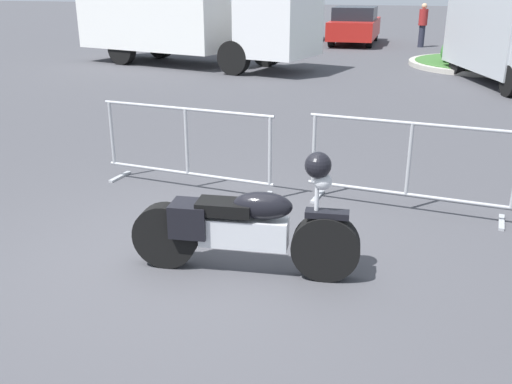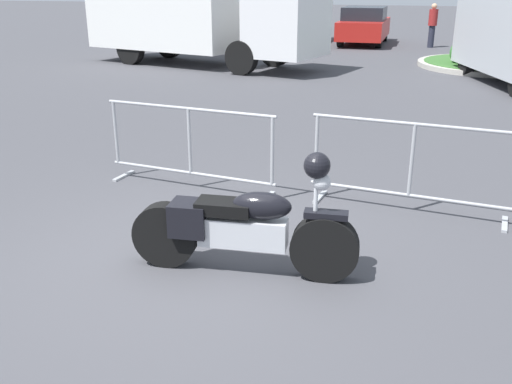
{
  "view_description": "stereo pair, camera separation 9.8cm",
  "coord_description": "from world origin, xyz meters",
  "px_view_note": "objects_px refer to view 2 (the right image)",
  "views": [
    {
      "loc": [
        1.97,
        -4.56,
        2.57
      ],
      "look_at": [
        0.55,
        0.37,
        0.65
      ],
      "focal_mm": 40.0,
      "sensor_mm": 36.0,
      "label": 1
    },
    {
      "loc": [
        2.07,
        -4.53,
        2.57
      ],
      "look_at": [
        0.55,
        0.37,
        0.65
      ],
      "focal_mm": 40.0,
      "sensor_mm": 36.0,
      "label": 2
    }
  ],
  "objects_px": {
    "crowd_barrier_near": "(190,147)",
    "crowd_barrier_far": "(411,166)",
    "pedestrian": "(433,24)",
    "parked_car_silver": "(299,24)",
    "box_truck": "(191,11)",
    "motorcycle": "(243,227)",
    "parked_car_green": "(177,24)",
    "parked_car_red": "(364,25)",
    "parked_car_tan": "(235,25)"
  },
  "relations": [
    {
      "from": "parked_car_green",
      "to": "parked_car_silver",
      "type": "relative_size",
      "value": 0.91
    },
    {
      "from": "box_truck",
      "to": "motorcycle",
      "type": "bearing_deg",
      "value": -50.88
    },
    {
      "from": "crowd_barrier_far",
      "to": "parked_car_red",
      "type": "height_order",
      "value": "parked_car_red"
    },
    {
      "from": "parked_car_silver",
      "to": "parked_car_red",
      "type": "distance_m",
      "value": 2.76
    },
    {
      "from": "crowd_barrier_near",
      "to": "crowd_barrier_far",
      "type": "xyz_separation_m",
      "value": [
        2.76,
        0.0,
        0.0
      ]
    },
    {
      "from": "crowd_barrier_near",
      "to": "parked_car_silver",
      "type": "bearing_deg",
      "value": 98.85
    },
    {
      "from": "motorcycle",
      "to": "crowd_barrier_near",
      "type": "xyz_separation_m",
      "value": [
        -1.38,
        1.98,
        0.1
      ]
    },
    {
      "from": "motorcycle",
      "to": "parked_car_tan",
      "type": "height_order",
      "value": "parked_car_tan"
    },
    {
      "from": "crowd_barrier_near",
      "to": "pedestrian",
      "type": "distance_m",
      "value": 18.21
    },
    {
      "from": "crowd_barrier_near",
      "to": "crowd_barrier_far",
      "type": "distance_m",
      "value": 2.76
    },
    {
      "from": "motorcycle",
      "to": "crowd_barrier_far",
      "type": "relative_size",
      "value": 0.89
    },
    {
      "from": "crowd_barrier_near",
      "to": "parked_car_silver",
      "type": "relative_size",
      "value": 0.54
    },
    {
      "from": "parked_car_green",
      "to": "parked_car_tan",
      "type": "xyz_separation_m",
      "value": [
        2.76,
        0.06,
        0.01
      ]
    },
    {
      "from": "box_truck",
      "to": "parked_car_red",
      "type": "distance_m",
      "value": 9.06
    },
    {
      "from": "parked_car_silver",
      "to": "parked_car_red",
      "type": "height_order",
      "value": "parked_car_red"
    },
    {
      "from": "parked_car_silver",
      "to": "parked_car_tan",
      "type": "bearing_deg",
      "value": 98.41
    },
    {
      "from": "motorcycle",
      "to": "crowd_barrier_near",
      "type": "distance_m",
      "value": 2.41
    },
    {
      "from": "motorcycle",
      "to": "pedestrian",
      "type": "height_order",
      "value": "pedestrian"
    },
    {
      "from": "motorcycle",
      "to": "crowd_barrier_far",
      "type": "distance_m",
      "value": 2.41
    },
    {
      "from": "motorcycle",
      "to": "parked_car_red",
      "type": "distance_m",
      "value": 20.57
    },
    {
      "from": "crowd_barrier_near",
      "to": "parked_car_red",
      "type": "bearing_deg",
      "value": 90.33
    },
    {
      "from": "parked_car_red",
      "to": "parked_car_silver",
      "type": "bearing_deg",
      "value": 91.13
    },
    {
      "from": "crowd_barrier_near",
      "to": "box_truck",
      "type": "xyz_separation_m",
      "value": [
        -4.54,
        10.68,
        1.08
      ]
    },
    {
      "from": "motorcycle",
      "to": "parked_car_green",
      "type": "bearing_deg",
      "value": 110.05
    },
    {
      "from": "crowd_barrier_far",
      "to": "parked_car_silver",
      "type": "xyz_separation_m",
      "value": [
        -5.63,
        18.45,
        0.2
      ]
    },
    {
      "from": "parked_car_silver",
      "to": "crowd_barrier_near",
      "type": "bearing_deg",
      "value": -171.92
    },
    {
      "from": "crowd_barrier_far",
      "to": "crowd_barrier_near",
      "type": "bearing_deg",
      "value": 180.0
    },
    {
      "from": "parked_car_red",
      "to": "pedestrian",
      "type": "bearing_deg",
      "value": -101.54
    },
    {
      "from": "crowd_barrier_near",
      "to": "crowd_barrier_far",
      "type": "height_order",
      "value": "same"
    },
    {
      "from": "pedestrian",
      "to": "parked_car_tan",
      "type": "bearing_deg",
      "value": 67.8
    },
    {
      "from": "parked_car_green",
      "to": "parked_car_red",
      "type": "relative_size",
      "value": 0.9
    },
    {
      "from": "parked_car_green",
      "to": "pedestrian",
      "type": "xyz_separation_m",
      "value": [
        11.04,
        0.07,
        0.23
      ]
    },
    {
      "from": "box_truck",
      "to": "parked_car_red",
      "type": "xyz_separation_m",
      "value": [
        4.43,
        7.86,
        -0.87
      ]
    },
    {
      "from": "crowd_barrier_far",
      "to": "parked_car_silver",
      "type": "bearing_deg",
      "value": 106.97
    },
    {
      "from": "crowd_barrier_near",
      "to": "parked_car_green",
      "type": "bearing_deg",
      "value": 115.08
    },
    {
      "from": "parked_car_green",
      "to": "parked_car_red",
      "type": "bearing_deg",
      "value": -86.66
    },
    {
      "from": "parked_car_red",
      "to": "crowd_barrier_near",
      "type": "bearing_deg",
      "value": 179.57
    },
    {
      "from": "box_truck",
      "to": "pedestrian",
      "type": "relative_size",
      "value": 4.74
    },
    {
      "from": "motorcycle",
      "to": "box_truck",
      "type": "bearing_deg",
      "value": 108.98
    },
    {
      "from": "box_truck",
      "to": "parked_car_silver",
      "type": "xyz_separation_m",
      "value": [
        1.67,
        7.77,
        -0.88
      ]
    },
    {
      "from": "parked_car_silver",
      "to": "pedestrian",
      "type": "distance_m",
      "value": 5.53
    },
    {
      "from": "parked_car_tan",
      "to": "parked_car_silver",
      "type": "distance_m",
      "value": 2.8
    },
    {
      "from": "crowd_barrier_near",
      "to": "pedestrian",
      "type": "relative_size",
      "value": 1.4
    },
    {
      "from": "parked_car_tan",
      "to": "parked_car_silver",
      "type": "xyz_separation_m",
      "value": [
        2.76,
        0.45,
        0.05
      ]
    },
    {
      "from": "crowd_barrier_far",
      "to": "parked_car_tan",
      "type": "xyz_separation_m",
      "value": [
        -8.39,
        18.0,
        0.14
      ]
    },
    {
      "from": "motorcycle",
      "to": "parked_car_red",
      "type": "height_order",
      "value": "parked_car_red"
    },
    {
      "from": "parked_car_green",
      "to": "pedestrian",
      "type": "distance_m",
      "value": 11.04
    },
    {
      "from": "parked_car_green",
      "to": "parked_car_tan",
      "type": "height_order",
      "value": "parked_car_tan"
    },
    {
      "from": "parked_car_green",
      "to": "parked_car_tan",
      "type": "relative_size",
      "value": 0.98
    },
    {
      "from": "crowd_barrier_far",
      "to": "parked_car_silver",
      "type": "height_order",
      "value": "parked_car_silver"
    }
  ]
}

